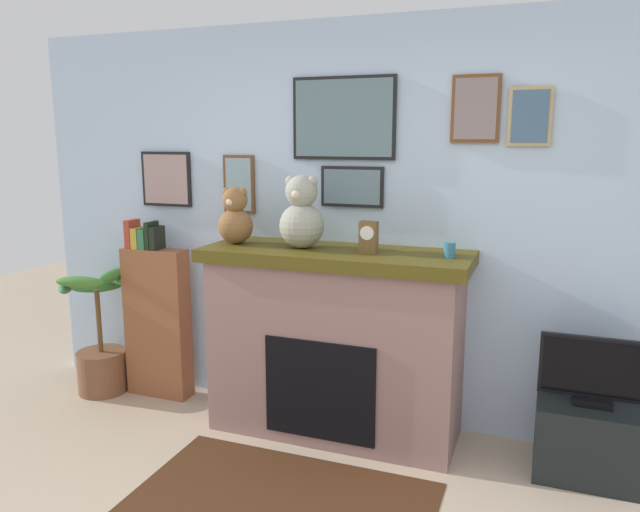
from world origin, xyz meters
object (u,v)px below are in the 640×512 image
fireplace (335,341)px  television (595,373)px  bookshelf (157,318)px  tv_stand (588,440)px  teddy_bear_brown (235,218)px  potted_plant (101,347)px  candle_jar (449,250)px  teddy_bear_cream (302,215)px  mantel_clock (368,237)px

fireplace → television: 1.50m
fireplace → bookshelf: bookshelf is taller
tv_stand → teddy_bear_brown: 2.46m
potted_plant → tv_stand: potted_plant is taller
candle_jar → teddy_bear_brown: 1.38m
potted_plant → teddy_bear_brown: teddy_bear_brown is taller
television → candle_jar: candle_jar is taller
tv_stand → teddy_bear_cream: size_ratio=1.25×
teddy_bear_cream → mantel_clock: bearing=-0.1°
teddy_bear_cream → bookshelf: bearing=175.0°
mantel_clock → potted_plant: bearing=-179.8°
television → candle_jar: 1.02m
potted_plant → mantel_clock: (2.04, 0.01, 0.94)m
potted_plant → tv_stand: (3.33, 0.01, -0.13)m
bookshelf → potted_plant: bookshelf is taller
teddy_bear_brown → teddy_bear_cream: (0.46, -0.00, 0.04)m
tv_stand → candle_jar: bearing=-179.9°
bookshelf → potted_plant: 0.51m
television → teddy_bear_brown: bearing=-180.0°
fireplace → bookshelf: bearing=176.6°
tv_stand → mantel_clock: (-1.29, -0.00, 1.07)m
television → teddy_bear_brown: teddy_bear_brown is taller
fireplace → teddy_bear_cream: size_ratio=3.67×
television → teddy_bear_cream: size_ratio=1.27×
candle_jar → teddy_bear_cream: 0.92m
television → mantel_clock: mantel_clock is taller
fireplace → teddy_bear_cream: (-0.22, -0.02, 0.79)m
mantel_clock → teddy_bear_cream: teddy_bear_cream is taller
television → teddy_bear_brown: 2.30m
potted_plant → candle_jar: size_ratio=10.30×
television → candle_jar: bearing=-180.0°
candle_jar → mantel_clock: mantel_clock is taller
television → teddy_bear_cream: 1.89m
bookshelf → mantel_clock: size_ratio=6.95×
television → candle_jar: size_ratio=6.31×
bookshelf → television: 2.90m
potted_plant → television: 3.34m
candle_jar → teddy_bear_cream: teddy_bear_cream is taller
bookshelf → tv_stand: (2.90, -0.10, -0.37)m
tv_stand → fireplace: bearing=179.4°
potted_plant → tv_stand: bearing=0.2°
bookshelf → teddy_bear_cream: size_ratio=2.86×
teddy_bear_brown → bookshelf: bearing=171.9°
bookshelf → teddy_bear_brown: (0.72, -0.10, 0.77)m
fireplace → teddy_bear_brown: (-0.68, -0.02, 0.76)m
teddy_bear_brown → teddy_bear_cream: 0.46m
teddy_bear_brown → candle_jar: bearing=0.0°
potted_plant → tv_stand: size_ratio=1.65×
bookshelf → potted_plant: size_ratio=1.38×
bookshelf → potted_plant: (-0.43, -0.11, -0.24)m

